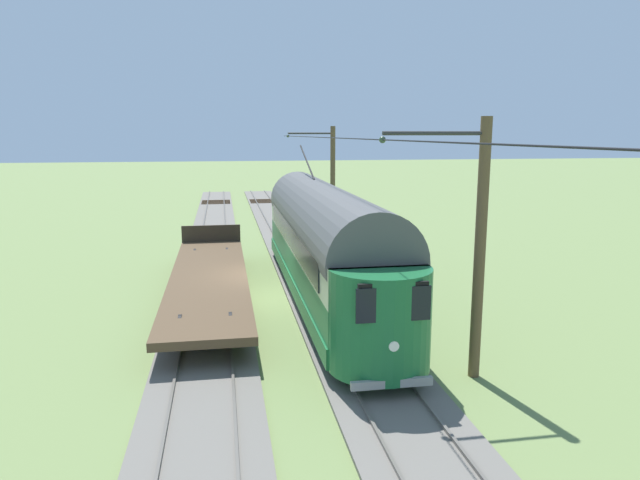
% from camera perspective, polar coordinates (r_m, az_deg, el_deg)
% --- Properties ---
extents(ground_plane, '(220.00, 220.00, 0.00)m').
position_cam_1_polar(ground_plane, '(21.75, -5.31, -5.87)').
color(ground_plane, olive).
extents(track_streetcar_siding, '(2.80, 80.00, 0.18)m').
position_cam_1_polar(track_streetcar_siding, '(22.29, 0.15, -5.27)').
color(track_streetcar_siding, '#666059').
rests_on(track_streetcar_siding, ground).
extents(track_adjacent_siding, '(2.80, 80.00, 0.18)m').
position_cam_1_polar(track_adjacent_siding, '(21.99, -10.99, -5.69)').
color(track_adjacent_siding, '#666059').
rests_on(track_adjacent_siding, ground).
extents(vintage_streetcar, '(2.65, 17.79, 5.44)m').
position_cam_1_polar(vintage_streetcar, '(21.22, 0.42, 0.05)').
color(vintage_streetcar, '#196033').
rests_on(vintage_streetcar, ground).
extents(flatcar_adjacent, '(2.80, 13.85, 1.60)m').
position_cam_1_polar(flatcar_adjacent, '(21.79, -11.07, -3.65)').
color(flatcar_adjacent, brown).
rests_on(flatcar_adjacent, ground).
extents(catenary_pole_foreground, '(2.77, 0.28, 6.56)m').
position_cam_1_polar(catenary_pole_foreground, '(32.71, 1.15, 5.85)').
color(catenary_pole_foreground, brown).
rests_on(catenary_pole_foreground, ground).
extents(catenary_pole_mid_near, '(2.77, 0.28, 6.56)m').
position_cam_1_polar(catenary_pole_mid_near, '(14.58, 15.46, -0.53)').
color(catenary_pole_mid_near, brown).
rests_on(catenary_pole_mid_near, ground).
extents(overhead_wire_run, '(2.57, 42.18, 0.18)m').
position_cam_1_polar(overhead_wire_run, '(14.14, 5.66, 10.01)').
color(overhead_wire_run, black).
rests_on(overhead_wire_run, ground).
extents(switch_stand, '(0.50, 0.30, 1.24)m').
position_cam_1_polar(switch_stand, '(30.76, 0.39, 0.41)').
color(switch_stand, black).
rests_on(switch_stand, ground).
extents(track_end_bumper, '(1.80, 0.60, 0.80)m').
position_cam_1_polar(track_end_bumper, '(33.03, -10.65, 0.40)').
color(track_end_bumper, '#B2A519').
rests_on(track_end_bumper, ground).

